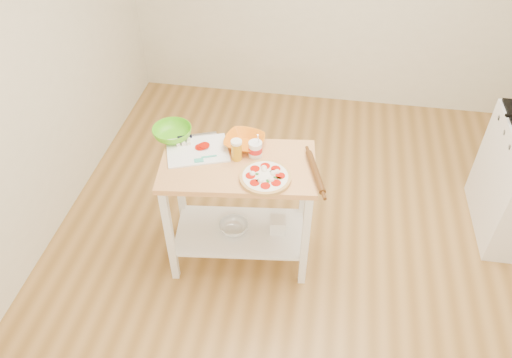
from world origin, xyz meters
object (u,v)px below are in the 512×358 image
object	(u,v)px
orange_bowl	(244,142)
shelf_glass_bowl	(234,227)
beer_pint	(237,150)
pizza	(265,177)
shelf_bin	(278,225)
rolling_pin	(315,172)
prep_island	(239,193)
cutting_board	(197,150)
knife	(191,136)
spatula	(204,158)
yogurt_tub	(255,149)
green_bowl	(172,133)

from	to	relation	value
orange_bowl	shelf_glass_bowl	xyz separation A→B (m)	(-0.05, -0.20, -0.64)
beer_pint	orange_bowl	bearing A→B (deg)	80.20
pizza	shelf_bin	world-z (taller)	pizza
beer_pint	rolling_pin	bearing A→B (deg)	-8.23
prep_island	shelf_glass_bowl	distance (m)	0.35
cutting_board	beer_pint	xyz separation A→B (m)	(0.28, -0.04, 0.07)
shelf_bin	pizza	bearing A→B (deg)	-113.75
knife	shelf_bin	xyz separation A→B (m)	(0.63, -0.17, -0.60)
pizza	spatula	size ratio (longest dim) A/B	2.31
yogurt_tub	spatula	bearing A→B (deg)	-162.51
prep_island	spatula	xyz separation A→B (m)	(-0.22, 0.00, 0.28)
prep_island	pizza	size ratio (longest dim) A/B	3.28
beer_pint	shelf_bin	distance (m)	0.72
shelf_bin	beer_pint	bearing A→B (deg)	-179.94
knife	shelf_glass_bowl	world-z (taller)	knife
yogurt_tub	knife	bearing A→B (deg)	165.96
prep_island	rolling_pin	world-z (taller)	rolling_pin
spatula	rolling_pin	bearing A→B (deg)	-22.60
orange_bowl	beer_pint	world-z (taller)	beer_pint
prep_island	yogurt_tub	xyz separation A→B (m)	(0.10, 0.10, 0.32)
cutting_board	yogurt_tub	xyz separation A→B (m)	(0.39, 0.01, 0.05)
green_bowl	rolling_pin	xyz separation A→B (m)	(0.99, -0.22, -0.02)
pizza	knife	xyz separation A→B (m)	(-0.56, 0.33, 0.00)
rolling_pin	spatula	bearing A→B (deg)	178.06
shelf_glass_bowl	shelf_bin	size ratio (longest dim) A/B	1.86
yogurt_tub	orange_bowl	bearing A→B (deg)	133.93
prep_island	yogurt_tub	bearing A→B (deg)	46.71
pizza	yogurt_tub	xyz separation A→B (m)	(-0.10, 0.22, 0.04)
cutting_board	shelf_bin	xyz separation A→B (m)	(0.56, -0.04, -0.59)
beer_pint	yogurt_tub	distance (m)	0.13
yogurt_tub	prep_island	bearing A→B (deg)	-133.29
cutting_board	green_bowl	xyz separation A→B (m)	(-0.20, 0.11, 0.03)
rolling_pin	shelf_glass_bowl	xyz separation A→B (m)	(-0.54, 0.02, -0.63)
orange_bowl	shelf_glass_bowl	size ratio (longest dim) A/B	1.25
green_bowl	prep_island	bearing A→B (deg)	-22.08
spatula	knife	world-z (taller)	knife
spatula	green_bowl	xyz separation A→B (m)	(-0.27, 0.20, 0.03)
spatula	prep_island	bearing A→B (deg)	-21.29
prep_island	spatula	size ratio (longest dim) A/B	7.59
spatula	yogurt_tub	distance (m)	0.34
yogurt_tub	green_bowl	bearing A→B (deg)	170.66
knife	yogurt_tub	bearing A→B (deg)	-35.09
prep_island	rolling_pin	distance (m)	0.57
beer_pint	knife	bearing A→B (deg)	154.56
prep_island	green_bowl	xyz separation A→B (m)	(-0.49, 0.20, 0.30)
prep_island	shelf_bin	world-z (taller)	prep_island
rolling_pin	knife	bearing A→B (deg)	164.45
cutting_board	shelf_glass_bowl	world-z (taller)	cutting_board
rolling_pin	shelf_bin	bearing A→B (deg)	161.92
spatula	shelf_bin	xyz separation A→B (m)	(0.49, 0.05, -0.60)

